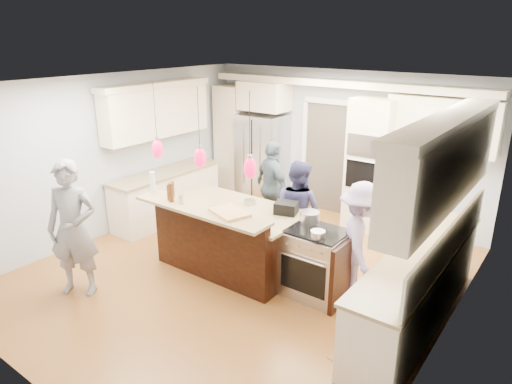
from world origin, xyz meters
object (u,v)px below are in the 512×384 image
Objects in this scene: person_far_left at (297,211)px; refrigerator at (262,159)px; island_range at (318,263)px; kitchen_island at (231,236)px; person_bar_end at (73,229)px.

refrigerator is at bearing -39.56° from person_far_left.
refrigerator reaches higher than island_range.
refrigerator reaches higher than kitchen_island.
kitchen_island is at bearing -176.94° from island_range.
person_bar_end reaches higher than refrigerator.
kitchen_island is 1.05m from person_far_left.
kitchen_island reaches higher than island_range.
person_bar_end is (0.11, -4.33, 0.01)m from refrigerator.
person_far_left is (1.84, 2.54, -0.13)m from person_bar_end.
person_far_left is (1.95, -1.79, -0.11)m from refrigerator.
refrigerator is at bearing 137.41° from island_range.
person_far_left reaches higher than island_range.
refrigerator is 2.65m from person_far_left.
island_range is 0.50× the size of person_bar_end.
island_range is 3.21m from person_bar_end.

